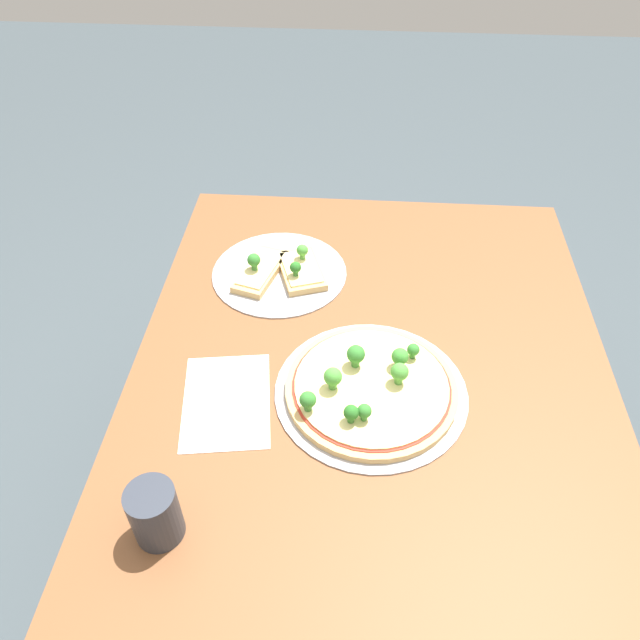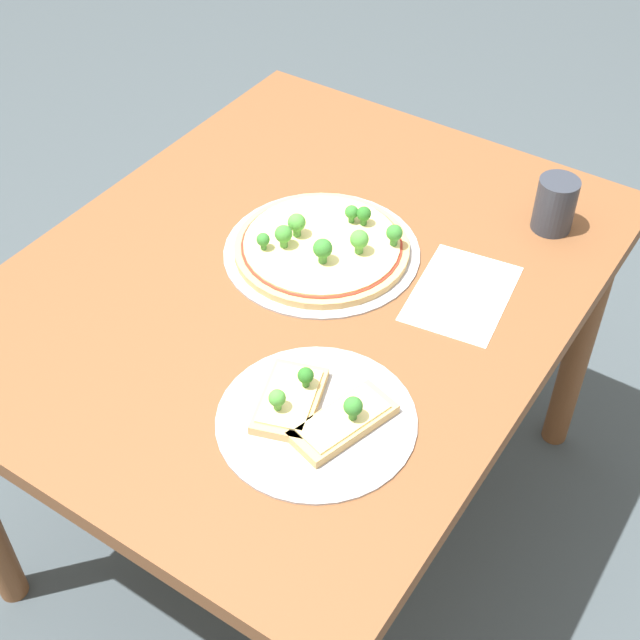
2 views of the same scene
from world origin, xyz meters
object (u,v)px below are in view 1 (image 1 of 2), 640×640
drinking_cup (155,514)px  pizza_tray_slice (281,271)px  pizza_tray_whole (369,387)px  dining_table (369,394)px

drinking_cup → pizza_tray_slice: bearing=170.1°
pizza_tray_whole → drinking_cup: 0.43m
drinking_cup → pizza_tray_whole: bearing=133.6°
pizza_tray_whole → pizza_tray_slice: bearing=-148.4°
pizza_tray_whole → drinking_cup: (0.30, -0.31, 0.04)m
pizza_tray_whole → pizza_tray_slice: 0.39m
pizza_tray_slice → pizza_tray_whole: bearing=31.6°
pizza_tray_slice → drinking_cup: 0.64m
pizza_tray_whole → pizza_tray_slice: size_ratio=1.18×
dining_table → drinking_cup: size_ratio=11.07×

